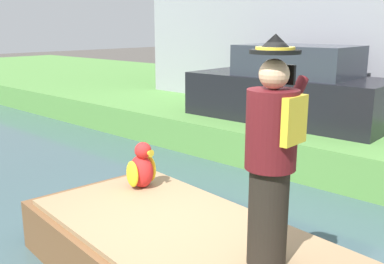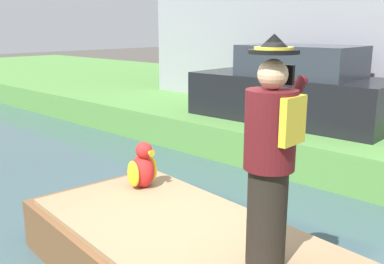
# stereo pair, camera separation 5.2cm
# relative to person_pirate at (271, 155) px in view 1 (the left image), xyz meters

# --- Properties ---
(person_pirate) EXTENTS (0.61, 0.42, 1.85)m
(person_pirate) POSITION_rel_person_pirate_xyz_m (0.00, 0.00, 0.00)
(person_pirate) COLOR black
(person_pirate) RESTS_ON boat
(parrot_plush) EXTENTS (0.36, 0.34, 0.57)m
(parrot_plush) POSITION_rel_person_pirate_xyz_m (0.45, 2.08, -0.68)
(parrot_plush) COLOR red
(parrot_plush) RESTS_ON boat
(parked_car_dark) EXTENTS (1.81, 4.04, 1.50)m
(parked_car_dark) POSITION_rel_person_pirate_xyz_m (4.92, 2.72, -0.25)
(parked_car_dark) COLOR black
(parked_car_dark) RESTS_ON grass_bank_far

